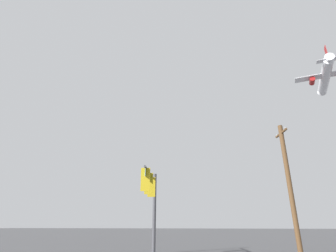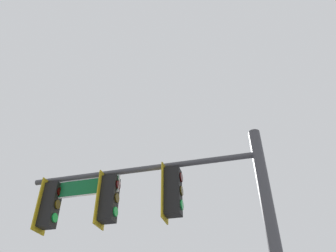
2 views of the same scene
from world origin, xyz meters
The scene contains 3 objects.
signal_pole_near centered at (-6.36, -4.87, 3.78)m, with size 5.63×1.46×5.52m.
utility_pole centered at (-9.52, 4.28, 4.58)m, with size 1.91×0.60×8.94m.
airplane centered at (-93.37, 38.62, 57.87)m, with size 25.23×22.78×10.58m.
Camera 1 is at (10.66, 0.79, 1.80)m, focal length 28.00 mm.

